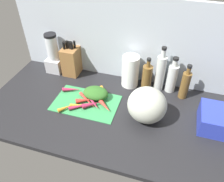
# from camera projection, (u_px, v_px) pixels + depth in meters

# --- Properties ---
(ground_plane) EXTENTS (1.70, 0.80, 0.03)m
(ground_plane) POSITION_uv_depth(u_px,v_px,m) (116.00, 113.00, 1.43)
(ground_plane) COLOR black
(wall_back) EXTENTS (1.70, 0.03, 0.60)m
(wall_back) POSITION_uv_depth(u_px,v_px,m) (132.00, 41.00, 1.51)
(wall_back) COLOR #ADB7C1
(wall_back) RESTS_ON ground_plane
(cutting_board) EXTENTS (0.42, 0.27, 0.01)m
(cutting_board) POSITION_uv_depth(u_px,v_px,m) (86.00, 103.00, 1.48)
(cutting_board) COLOR #338C4C
(cutting_board) RESTS_ON ground_plane
(carrot_0) EXTENTS (0.14, 0.10, 0.03)m
(carrot_0) POSITION_uv_depth(u_px,v_px,m) (94.00, 91.00, 1.54)
(carrot_0) COLOR #B2264C
(carrot_0) RESTS_ON cutting_board
(carrot_1) EXTENTS (0.13, 0.13, 0.03)m
(carrot_1) POSITION_uv_depth(u_px,v_px,m) (93.00, 102.00, 1.45)
(carrot_1) COLOR #B2264C
(carrot_1) RESTS_ON cutting_board
(carrot_2) EXTENTS (0.13, 0.06, 0.02)m
(carrot_2) POSITION_uv_depth(u_px,v_px,m) (80.00, 105.00, 1.43)
(carrot_2) COLOR orange
(carrot_2) RESTS_ON cutting_board
(carrot_3) EXTENTS (0.11, 0.10, 0.03)m
(carrot_3) POSITION_uv_depth(u_px,v_px,m) (105.00, 106.00, 1.42)
(carrot_3) COLOR red
(carrot_3) RESTS_ON cutting_board
(carrot_4) EXTENTS (0.13, 0.07, 0.03)m
(carrot_4) POSITION_uv_depth(u_px,v_px,m) (71.00, 89.00, 1.55)
(carrot_4) COLOR #B2264C
(carrot_4) RESTS_ON cutting_board
(carrot_5) EXTENTS (0.10, 0.11, 0.03)m
(carrot_5) POSITION_uv_depth(u_px,v_px,m) (105.00, 92.00, 1.53)
(carrot_5) COLOR orange
(carrot_5) RESTS_ON cutting_board
(carrot_6) EXTENTS (0.08, 0.09, 0.02)m
(carrot_6) POSITION_uv_depth(u_px,v_px,m) (65.00, 108.00, 1.42)
(carrot_6) COLOR orange
(carrot_6) RESTS_ON cutting_board
(carrot_7) EXTENTS (0.14, 0.11, 0.02)m
(carrot_7) POSITION_uv_depth(u_px,v_px,m) (81.00, 106.00, 1.43)
(carrot_7) COLOR #B2264C
(carrot_7) RESTS_ON cutting_board
(carrot_8) EXTENTS (0.11, 0.10, 0.03)m
(carrot_8) POSITION_uv_depth(u_px,v_px,m) (91.00, 104.00, 1.43)
(carrot_8) COLOR #B2264C
(carrot_8) RESTS_ON cutting_board
(carrot_9) EXTENTS (0.12, 0.10, 0.02)m
(carrot_9) POSITION_uv_depth(u_px,v_px,m) (91.00, 94.00, 1.52)
(carrot_9) COLOR orange
(carrot_9) RESTS_ON cutting_board
(carrot_10) EXTENTS (0.12, 0.09, 0.03)m
(carrot_10) POSITION_uv_depth(u_px,v_px,m) (85.00, 100.00, 1.46)
(carrot_10) COLOR red
(carrot_10) RESTS_ON cutting_board
(carrot_11) EXTENTS (0.16, 0.12, 0.02)m
(carrot_11) POSITION_uv_depth(u_px,v_px,m) (87.00, 100.00, 1.47)
(carrot_11) COLOR red
(carrot_11) RESTS_ON cutting_board
(carrot_greens_pile) EXTENTS (0.17, 0.13, 0.07)m
(carrot_greens_pile) POSITION_uv_depth(u_px,v_px,m) (96.00, 93.00, 1.49)
(carrot_greens_pile) COLOR #2D6023
(carrot_greens_pile) RESTS_ON cutting_board
(winter_squash) EXTENTS (0.23, 0.21, 0.22)m
(winter_squash) POSITION_uv_depth(u_px,v_px,m) (147.00, 105.00, 1.30)
(winter_squash) COLOR #B2B7A8
(winter_squash) RESTS_ON ground_plane
(knife_block) EXTENTS (0.11, 0.13, 0.27)m
(knife_block) POSITION_uv_depth(u_px,v_px,m) (71.00, 61.00, 1.68)
(knife_block) COLOR brown
(knife_block) RESTS_ON ground_plane
(blender_appliance) EXTENTS (0.12, 0.12, 0.31)m
(blender_appliance) POSITION_uv_depth(u_px,v_px,m) (54.00, 56.00, 1.69)
(blender_appliance) COLOR #B2B2B7
(blender_appliance) RESTS_ON ground_plane
(paper_towel_roll) EXTENTS (0.12, 0.12, 0.23)m
(paper_towel_roll) POSITION_uv_depth(u_px,v_px,m) (130.00, 71.00, 1.56)
(paper_towel_roll) COLOR white
(paper_towel_roll) RESTS_ON ground_plane
(bottle_0) EXTENTS (0.07, 0.07, 0.25)m
(bottle_0) POSITION_uv_depth(u_px,v_px,m) (147.00, 77.00, 1.54)
(bottle_0) COLOR brown
(bottle_0) RESTS_ON ground_plane
(bottle_1) EXTENTS (0.07, 0.07, 0.33)m
(bottle_1) POSITION_uv_depth(u_px,v_px,m) (160.00, 73.00, 1.51)
(bottle_1) COLOR silver
(bottle_1) RESTS_ON ground_plane
(bottle_2) EXTENTS (0.07, 0.07, 0.27)m
(bottle_2) POSITION_uv_depth(u_px,v_px,m) (172.00, 77.00, 1.51)
(bottle_2) COLOR silver
(bottle_2) RESTS_ON ground_plane
(bottle_3) EXTENTS (0.06, 0.06, 0.25)m
(bottle_3) POSITION_uv_depth(u_px,v_px,m) (185.00, 84.00, 1.46)
(bottle_3) COLOR brown
(bottle_3) RESTS_ON ground_plane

